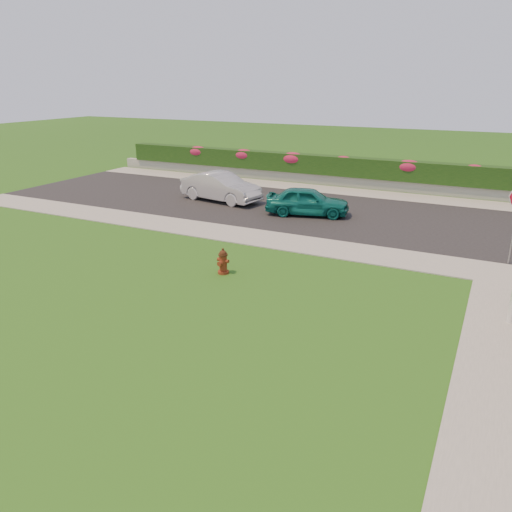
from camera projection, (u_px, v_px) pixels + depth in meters
The scene contains 16 objects.
ground at pixel (161, 356), 11.28m from camera, with size 120.00×120.00×0.00m, color black.
street_far at pixel (248, 203), 25.20m from camera, with size 26.00×8.00×0.04m, color black.
sidewalk_far at pixel (174, 225), 21.39m from camera, with size 24.00×2.00×0.04m, color gray.
curb_corner at pixel (509, 275), 15.95m from camera, with size 2.00×2.00×0.04m, color gray.
sidewalk_beyond at pixel (352, 192), 27.75m from camera, with size 34.00×2.00×0.04m, color gray.
retaining_wall at pixel (360, 182), 28.92m from camera, with size 34.00×0.40×0.60m, color gray.
hedge at pixel (362, 168), 28.72m from camera, with size 32.00×0.90×1.10m, color black.
fire_hydrant at pixel (223, 262), 15.99m from camera, with size 0.44×0.41×0.85m.
sedan_teal at pixel (307, 201), 22.78m from camera, with size 1.52×3.77×1.29m, color #0C615A.
sedan_silver at pixel (221, 187), 25.42m from camera, with size 1.52×4.36×1.44m, color #B7B9BF.
flower_clump_a at pixel (198, 151), 33.17m from camera, with size 1.39×0.89×0.69m, color #BA1F48.
flower_clump_b at pixel (244, 155), 31.73m from camera, with size 1.38×0.89×0.69m, color #BA1F48.
flower_clump_c at pixel (293, 158), 30.32m from camera, with size 1.47×0.94×0.73m, color #BA1F48.
flower_clump_d at pixel (343, 161), 28.97m from camera, with size 1.07×0.69×0.53m, color #BA1F48.
flower_clump_e at pixel (409, 166), 27.44m from camera, with size 1.42×0.91×0.71m, color #BA1F48.
flower_clump_f at pixel (474, 170), 26.02m from camera, with size 1.07×0.69×0.54m, color #BA1F48.
Camera 1 is at (6.33, -7.89, 5.89)m, focal length 35.00 mm.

